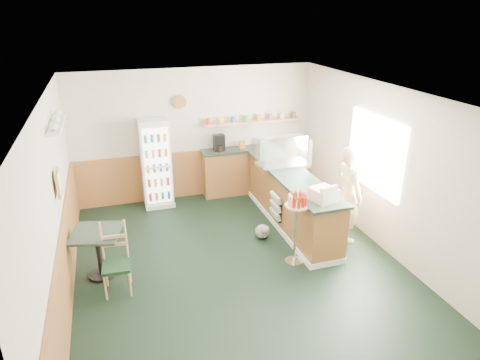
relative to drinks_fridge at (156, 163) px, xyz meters
name	(u,v)px	position (x,y,z in m)	size (l,w,h in m)	color
ground	(239,268)	(0.87, -2.74, -0.89)	(6.00, 6.00, 0.00)	black
room_envelope	(211,163)	(0.65, -2.01, 0.64)	(5.04, 6.02, 2.72)	beige
service_counter	(291,202)	(2.22, -1.66, -0.43)	(0.68, 3.01, 1.01)	#9F6233
back_counter	(252,167)	(2.06, 0.06, -0.34)	(2.24, 0.42, 1.69)	#9F6233
drinks_fridge	(156,163)	(0.00, 0.00, 0.00)	(0.59, 0.52, 1.78)	silver
display_case	(283,153)	(2.22, -1.22, 0.39)	(0.95, 0.50, 0.54)	silver
cash_register	(324,194)	(2.22, -2.82, 0.22)	(0.35, 0.36, 0.20)	beige
shopkeeper	(348,194)	(2.92, -2.42, -0.03)	(0.57, 0.41, 1.71)	tan
condiment_stand	(296,217)	(1.77, -2.84, -0.08)	(0.38, 0.38, 1.18)	silver
newspaper_rack	(275,207)	(1.87, -1.77, -0.42)	(0.09, 0.40, 0.48)	black
cafe_table	(98,245)	(-1.18, -2.31, -0.36)	(0.83, 0.83, 0.75)	black
cafe_chair	(115,255)	(-0.94, -2.69, -0.34)	(0.41, 0.41, 1.04)	black
dog_doorstop	(263,231)	(1.55, -1.99, -0.74)	(0.25, 0.33, 0.30)	gray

